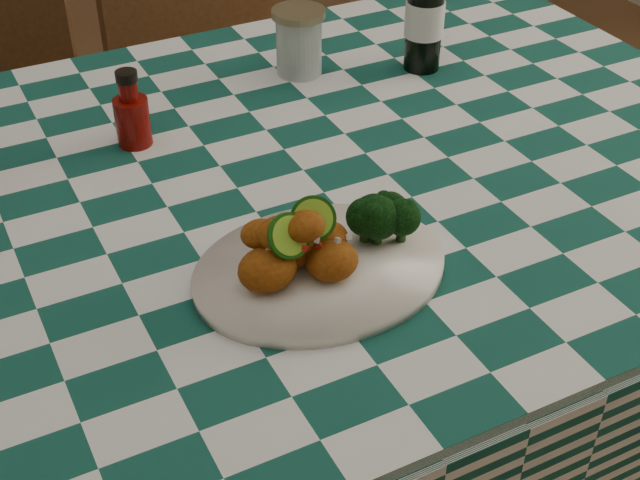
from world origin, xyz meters
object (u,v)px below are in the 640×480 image
dining_table (251,386)px  fried_chicken_pile (302,242)px  mason_jar (299,42)px  wooden_chair_right (238,113)px  plate (320,270)px  ketchup_bottle (131,108)px  beer_bottle (426,5)px

dining_table → fried_chicken_pile: fried_chicken_pile is taller
mason_jar → wooden_chair_right: (0.04, 0.42, -0.35)m
dining_table → plate: plate is taller
wooden_chair_right → ketchup_bottle: bearing=-127.7°
beer_bottle → mason_jar: bearing=158.0°
mason_jar → wooden_chair_right: bearing=83.9°
ketchup_bottle → wooden_chair_right: wooden_chair_right is taller
mason_jar → dining_table: bearing=-129.5°
ketchup_bottle → beer_bottle: 0.52m
ketchup_bottle → beer_bottle: beer_bottle is taller
dining_table → wooden_chair_right: 0.76m
mason_jar → beer_bottle: 0.22m
beer_bottle → wooden_chair_right: bearing=106.9°
plate → wooden_chair_right: wooden_chair_right is taller
mason_jar → beer_bottle: size_ratio=0.49×
plate → mason_jar: 0.56m
fried_chicken_pile → ketchup_bottle: bearing=100.9°
plate → beer_bottle: 0.61m
plate → mason_jar: bearing=66.6°
beer_bottle → wooden_chair_right: (-0.15, 0.50, -0.41)m
ketchup_bottle → wooden_chair_right: size_ratio=0.12×
fried_chicken_pile → beer_bottle: size_ratio=0.58×
dining_table → mason_jar: (0.23, 0.28, 0.45)m
ketchup_bottle → mason_jar: bearing=17.6°
dining_table → ketchup_bottle: size_ratio=14.05×
dining_table → fried_chicken_pile: size_ratio=12.48×
fried_chicken_pile → ketchup_bottle: ketchup_bottle is taller
plate → wooden_chair_right: size_ratio=0.32×
fried_chicken_pile → plate: bearing=0.0°
dining_table → beer_bottle: bearing=25.5°
mason_jar → wooden_chair_right: size_ratio=0.11×
ketchup_bottle → mason_jar: 0.34m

